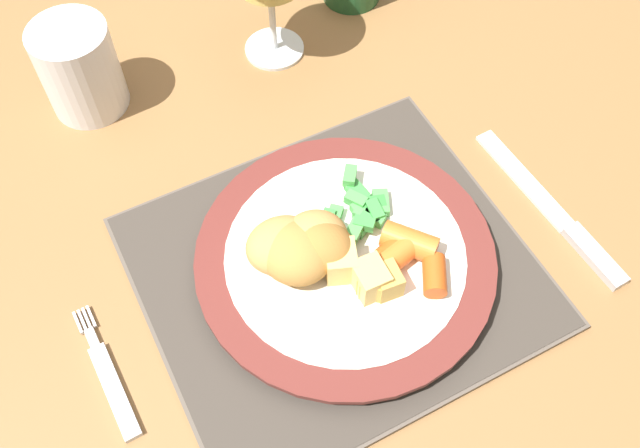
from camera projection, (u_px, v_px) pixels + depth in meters
ground_plane at (307, 383)px, 1.35m from camera, size 6.00×6.00×0.00m
dining_table at (297, 179)px, 0.80m from camera, size 1.50×0.83×0.74m
placemat at (336, 271)px, 0.63m from camera, size 0.33×0.29×0.01m
dinner_plate at (345, 259)px, 0.62m from camera, size 0.26×0.26×0.02m
breaded_croquettes at (303, 246)px, 0.60m from camera, size 0.10×0.08×0.04m
green_beans_pile at (362, 209)px, 0.63m from camera, size 0.07×0.08×0.02m
glazed_carrots at (406, 255)px, 0.60m from camera, size 0.07×0.08×0.02m
fork at (110, 380)px, 0.58m from camera, size 0.02×0.13×0.01m
table_knife at (560, 219)px, 0.66m from camera, size 0.03×0.20×0.01m
roast_potatoes at (365, 275)px, 0.59m from camera, size 0.05×0.06×0.03m
drinking_cup at (79, 67)px, 0.70m from camera, size 0.08×0.08×0.10m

